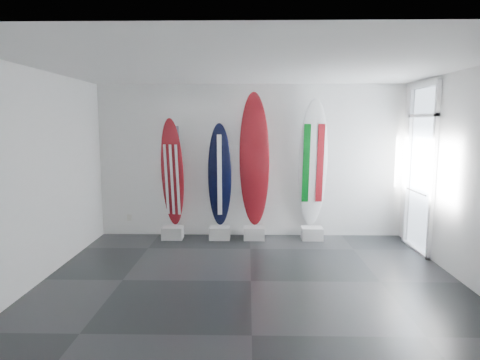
{
  "coord_description": "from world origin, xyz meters",
  "views": [
    {
      "loc": [
        -0.04,
        -5.7,
        2.24
      ],
      "look_at": [
        -0.18,
        1.4,
        1.27
      ],
      "focal_mm": 31.08,
      "sensor_mm": 36.0,
      "label": 1
    }
  ],
  "objects_px": {
    "surfboard_usa": "(172,173)",
    "surfboard_italy": "(313,164)",
    "surfboard_navy": "(220,175)",
    "surfboard_swiss": "(254,160)"
  },
  "relations": [
    {
      "from": "surfboard_usa",
      "to": "surfboard_navy",
      "type": "bearing_deg",
      "value": 15.88
    },
    {
      "from": "surfboard_usa",
      "to": "surfboard_swiss",
      "type": "relative_size",
      "value": 0.81
    },
    {
      "from": "surfboard_swiss",
      "to": "surfboard_italy",
      "type": "distance_m",
      "value": 1.13
    },
    {
      "from": "surfboard_navy",
      "to": "surfboard_swiss",
      "type": "bearing_deg",
      "value": -1.47
    },
    {
      "from": "surfboard_usa",
      "to": "surfboard_navy",
      "type": "distance_m",
      "value": 0.92
    },
    {
      "from": "surfboard_usa",
      "to": "surfboard_navy",
      "type": "relative_size",
      "value": 1.05
    },
    {
      "from": "surfboard_navy",
      "to": "surfboard_swiss",
      "type": "height_order",
      "value": "surfboard_swiss"
    },
    {
      "from": "surfboard_swiss",
      "to": "surfboard_italy",
      "type": "relative_size",
      "value": 1.05
    },
    {
      "from": "surfboard_usa",
      "to": "surfboard_italy",
      "type": "bearing_deg",
      "value": 15.88
    },
    {
      "from": "surfboard_swiss",
      "to": "surfboard_italy",
      "type": "height_order",
      "value": "surfboard_swiss"
    }
  ]
}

